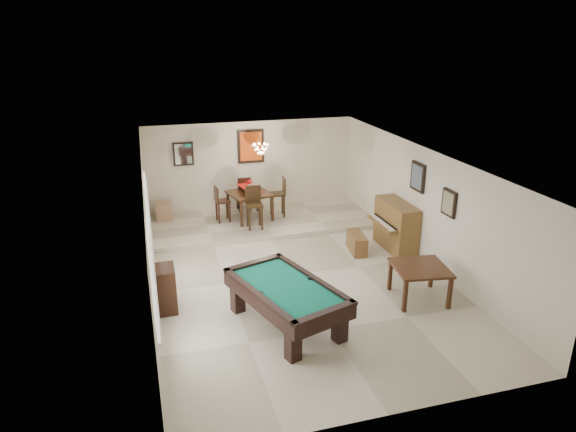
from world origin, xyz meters
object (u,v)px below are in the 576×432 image
piano_bench (357,243)px  dining_chair_south (254,208)px  square_table (419,283)px  flower_vase (249,184)px  dining_chair_north (243,193)px  dining_chair_east (277,197)px  dining_table (250,204)px  pool_table (286,306)px  chandelier (261,145)px  upright_piano (391,227)px  apothecary_chest (165,289)px  dining_chair_west (223,204)px  corner_bench (164,211)px

piano_bench → dining_chair_south: dining_chair_south is taller
square_table → flower_vase: bearing=114.6°
dining_chair_north → dining_chair_east: bearing=137.5°
dining_table → dining_chair_south: 0.74m
dining_chair_south → piano_bench: bearing=-39.8°
pool_table → dining_chair_south: 4.58m
dining_table → chandelier: bearing=-34.4°
flower_vase → dining_chair_south: bearing=-92.3°
upright_piano → dining_chair_south: 3.51m
apothecary_chest → dining_chair_west: (1.75, 4.15, 0.17)m
dining_chair_east → apothecary_chest: bearing=-31.6°
dining_chair_west → dining_chair_south: bearing=-140.5°
dining_chair_west → dining_chair_east: dining_chair_east is taller
pool_table → dining_chair_north: size_ratio=2.31×
apothecary_chest → dining_table: bearing=58.9°
dining_chair_east → flower_vase: bearing=-81.4°
square_table → apothecary_chest: 4.90m
dining_table → corner_bench: (-2.28, 0.62, -0.20)m
apothecary_chest → dining_chair_west: size_ratio=0.89×
pool_table → flower_vase: 5.34m
dining_table → dining_chair_west: (-0.74, 0.01, 0.06)m
upright_piano → dining_chair_east: dining_chair_east is taller
dining_chair_north → corner_bench: bearing=3.2°
dining_chair_north → corner_bench: (-2.25, -0.14, -0.27)m
dining_table → dining_chair_east: 0.79m
dining_chair_north → dining_chair_west: 1.03m
apothecary_chest → upright_piano: bearing=15.0°
piano_bench → corner_bench: corner_bench is taller
pool_table → piano_bench: bearing=28.5°
piano_bench → flower_vase: (-2.05, 2.62, 0.88)m
flower_vase → upright_piano: bearing=-43.2°
dining_chair_west → flower_vase: bearing=-95.5°
pool_table → corner_bench: bearing=89.0°
dining_chair_east → dining_chair_west: bearing=-82.9°
pool_table → dining_chair_north: dining_chair_north is taller
square_table → dining_chair_south: (-2.34, 4.34, 0.32)m
piano_bench → flower_vase: flower_vase is taller
upright_piano → flower_vase: 3.97m
pool_table → dining_chair_north: bearing=67.7°
dining_chair_east → square_table: bearing=23.4°
dining_chair_east → chandelier: 1.63m
dining_chair_west → corner_bench: dining_chair_west is taller
flower_vase → chandelier: (0.29, -0.20, 1.09)m
chandelier → square_table: bearing=-67.4°
dining_chair_south → dining_chair_north: 1.49m
piano_bench → apothecary_chest: size_ratio=0.93×
piano_bench → flower_vase: size_ratio=3.35×
chandelier → dining_table: bearing=145.6°
pool_table → upright_piano: upright_piano is taller
apothecary_chest → pool_table: bearing=-29.3°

